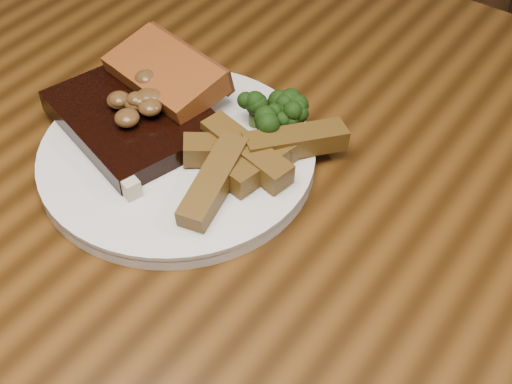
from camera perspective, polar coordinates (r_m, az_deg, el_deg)
dining_table at (r=0.69m, az=0.82°, el=-7.95°), size 1.60×0.90×0.75m
plate at (r=0.67m, az=-6.30°, el=2.75°), size 0.30×0.30×0.01m
steak at (r=0.70m, az=-9.77°, el=5.89°), size 0.18×0.16×0.02m
steak_bone at (r=0.67m, az=-12.82°, el=3.29°), size 0.14×0.05×0.02m
mushroom_pile at (r=0.68m, az=-9.68°, el=7.35°), size 0.07×0.07×0.03m
garlic_bread at (r=0.72m, az=-7.12°, el=8.01°), size 0.13×0.08×0.03m
potato_wedges at (r=0.63m, az=-1.08°, el=1.74°), size 0.13×0.13×0.02m
broccoli_cluster at (r=0.68m, az=1.45°, el=6.11°), size 0.06×0.06×0.04m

